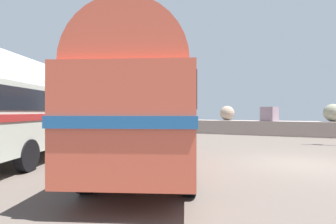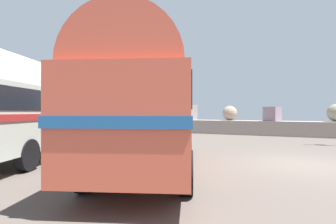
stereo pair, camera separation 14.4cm
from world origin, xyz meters
The scene contains 4 objects.
ground centered at (0.00, 0.00, 0.01)m, with size 32.00×26.00×0.02m.
breakwater centered at (-0.33, 11.83, 0.75)m, with size 31.36×2.29×2.50m.
vintage_coach centered at (-4.29, -2.72, 2.05)m, with size 5.36×8.86×3.70m.
second_coach centered at (-9.46, -2.69, 2.05)m, with size 5.52×8.84×3.70m.
Camera 1 is at (-0.29, -10.13, 1.79)m, focal length 28.88 mm.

